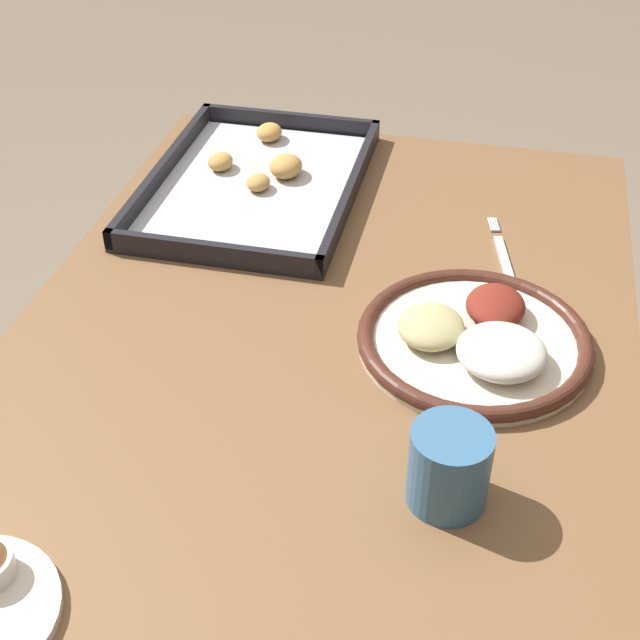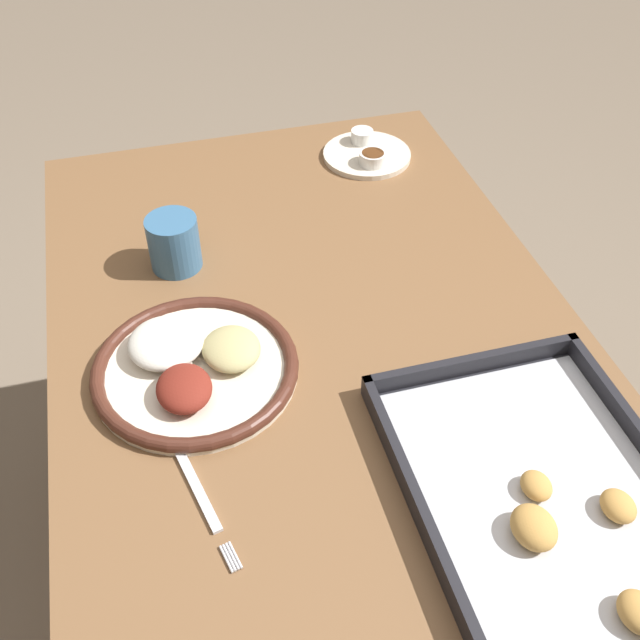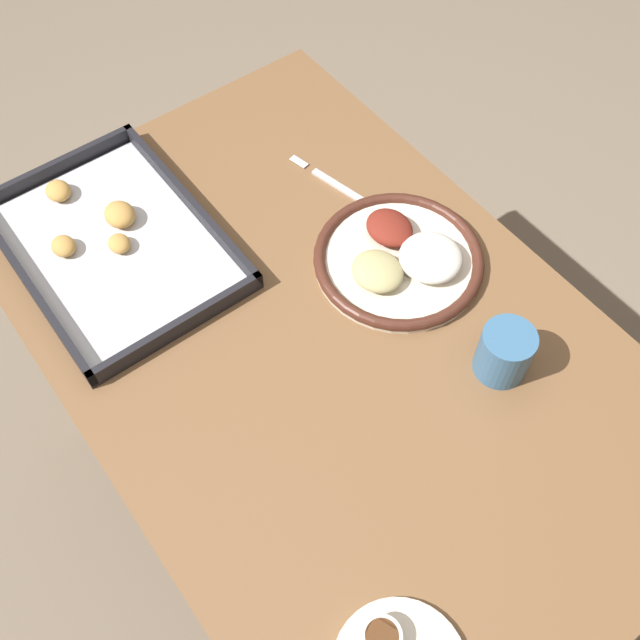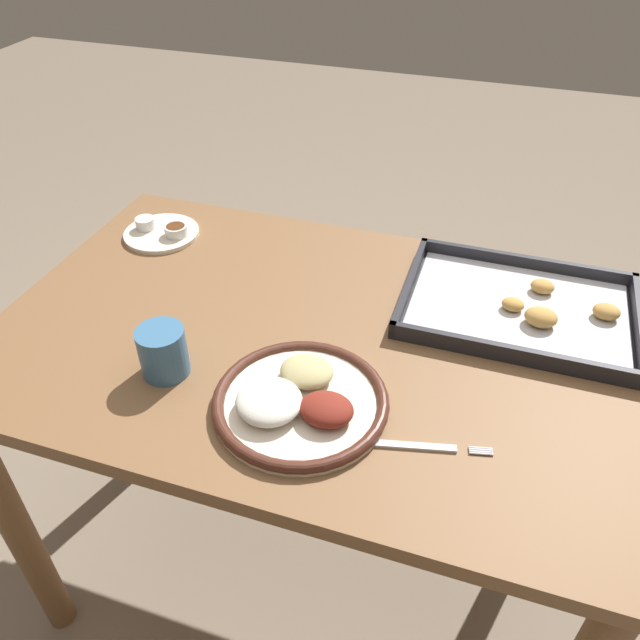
# 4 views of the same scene
# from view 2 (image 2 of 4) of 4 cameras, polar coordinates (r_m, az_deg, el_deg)

# --- Properties ---
(ground_plane) EXTENTS (8.00, 8.00, 0.00)m
(ground_plane) POSITION_cam_2_polar(r_m,az_deg,el_deg) (1.70, -0.11, -19.65)
(ground_plane) COLOR #7A6B59
(dining_table) EXTENTS (1.16, 0.76, 0.77)m
(dining_table) POSITION_cam_2_polar(r_m,az_deg,el_deg) (1.17, -0.15, -5.18)
(dining_table) COLOR brown
(dining_table) RESTS_ON ground_plane
(dinner_plate) EXTENTS (0.28, 0.28, 0.05)m
(dinner_plate) POSITION_cam_2_polar(r_m,az_deg,el_deg) (1.02, -9.61, -3.44)
(dinner_plate) COLOR beige
(dinner_plate) RESTS_ON dining_table
(fork) EXTENTS (0.20, 0.06, 0.00)m
(fork) POSITION_cam_2_polar(r_m,az_deg,el_deg) (0.91, -9.26, -12.73)
(fork) COLOR silver
(fork) RESTS_ON dining_table
(saucer_plate) EXTENTS (0.17, 0.17, 0.03)m
(saucer_plate) POSITION_cam_2_polar(r_m,az_deg,el_deg) (1.45, 3.62, 12.60)
(saucer_plate) COLOR beige
(saucer_plate) RESTS_ON dining_table
(baking_tray) EXTENTS (0.43, 0.31, 0.04)m
(baking_tray) POSITION_cam_2_polar(r_m,az_deg,el_deg) (0.92, 16.99, -13.11)
(baking_tray) COLOR black
(baking_tray) RESTS_ON dining_table
(drinking_cup) EXTENTS (0.08, 0.08, 0.09)m
(drinking_cup) POSITION_cam_2_polar(r_m,az_deg,el_deg) (1.18, -11.07, 5.78)
(drinking_cup) COLOR #38668E
(drinking_cup) RESTS_ON dining_table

